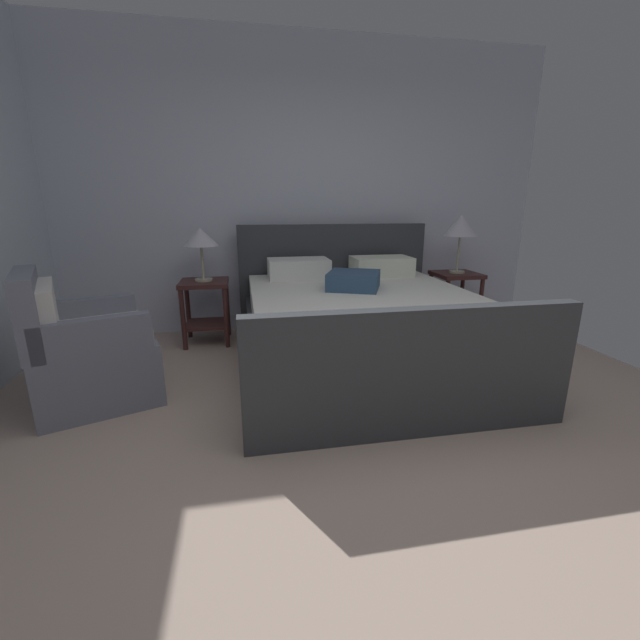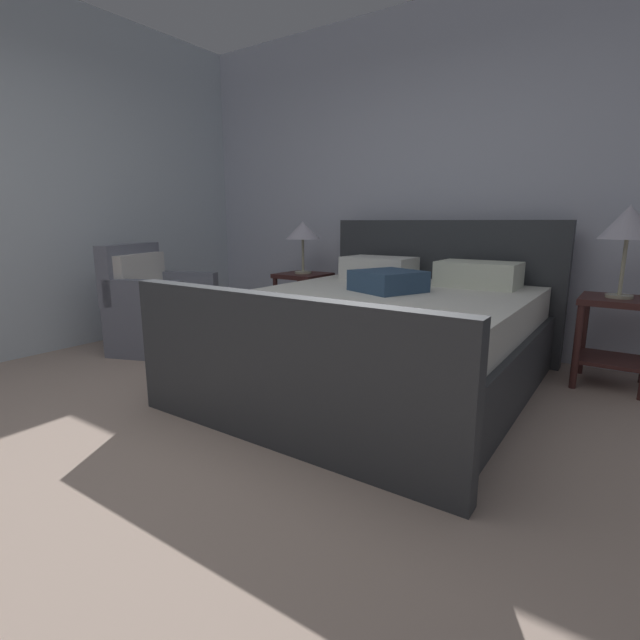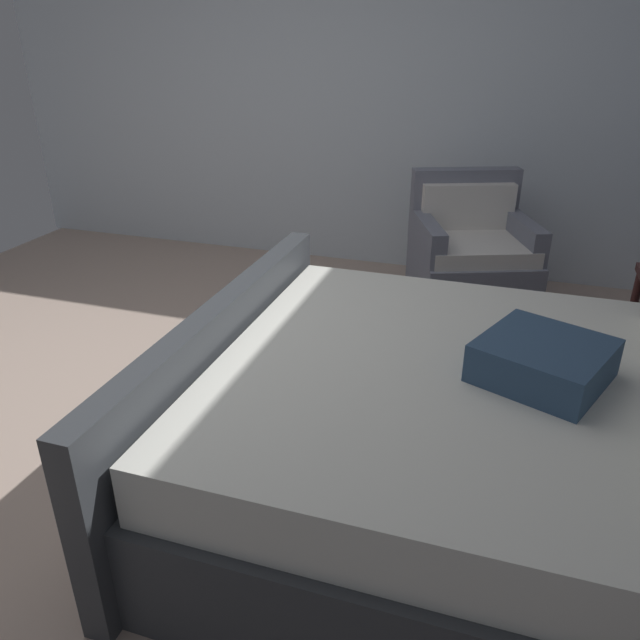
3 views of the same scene
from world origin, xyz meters
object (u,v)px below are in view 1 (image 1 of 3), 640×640
Objects in this scene: table_lamp_left at (201,238)px; armchair at (86,352)px; nightstand_right at (455,291)px; nightstand_left at (205,301)px; bed at (360,325)px; table_lamp_right at (461,227)px.

table_lamp_left reaches higher than armchair.
nightstand_right is at bearing 18.97° from armchair.
nightstand_left is 0.64× the size of armchair.
nightstand_right and nightstand_left have the same top height.
bed is 1.52m from nightstand_right.
armchair is at bearing -161.03° from table_lamp_right.
bed is at bearing 8.51° from armchair.
bed is at bearing -32.79° from table_lamp_left.
nightstand_right is 1.00× the size of nightstand_left.
table_lamp_right is 2.64m from nightstand_left.
armchair reaches higher than nightstand_right.
table_lamp_left is at bearing 179.95° from nightstand_right.
table_lamp_left is 1.46m from armchair.
nightstand_left is (-2.56, 0.00, 0.00)m from nightstand_right.
armchair is (-3.25, -1.12, -0.06)m from nightstand_right.
table_lamp_left is at bearing 104.04° from nightstand_left.
bed is 1.99m from armchair.
table_lamp_right is 3.51m from armchair.
nightstand_right is at bearing -0.05° from table_lamp_left.
nightstand_left is at bearing 58.36° from armchair.
bed is 1.65m from table_lamp_left.
bed is 3.74× the size of nightstand_left.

